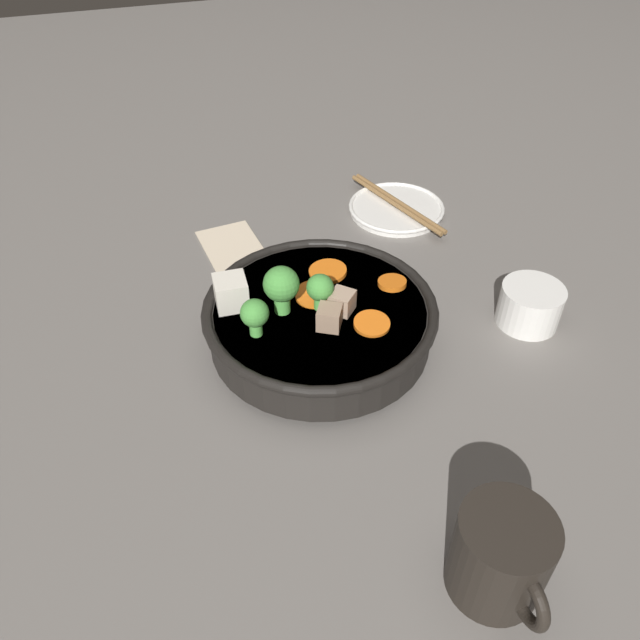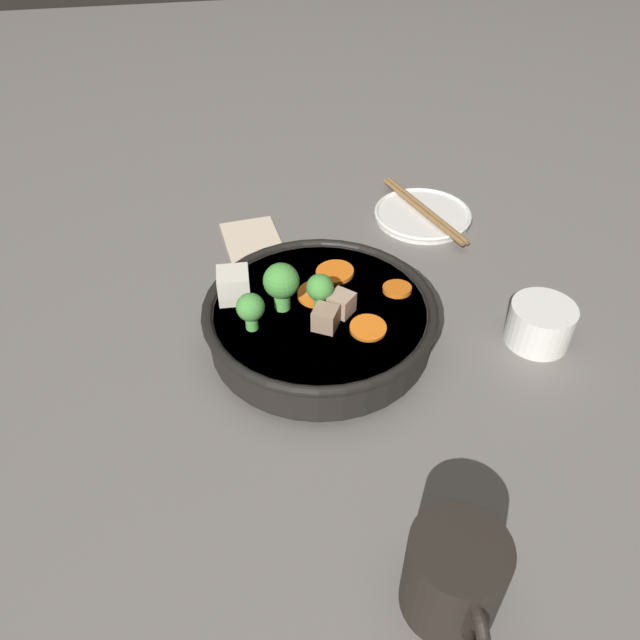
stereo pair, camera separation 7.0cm
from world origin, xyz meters
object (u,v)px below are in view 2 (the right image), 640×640
object	(u,v)px
stirfry_bowl	(319,318)
chopsticks_pair	(423,209)
side_saucer	(423,215)
tea_cup	(540,324)
dark_mug	(454,577)

from	to	relation	value
stirfry_bowl	chopsticks_pair	xyz separation A→B (m)	(-0.24, 0.20, -0.02)
stirfry_bowl	side_saucer	size ratio (longest dim) A/B	1.82
tea_cup	dark_mug	xyz separation A→B (m)	(0.28, -0.20, 0.02)
dark_mug	chopsticks_pair	world-z (taller)	dark_mug
side_saucer	chopsticks_pair	world-z (taller)	chopsticks_pair
stirfry_bowl	dark_mug	world-z (taller)	stirfry_bowl
tea_cup	side_saucer	bearing A→B (deg)	-169.59
stirfry_bowl	tea_cup	xyz separation A→B (m)	(0.04, 0.25, -0.01)
side_saucer	tea_cup	bearing A→B (deg)	10.41
stirfry_bowl	dark_mug	distance (m)	0.32
side_saucer	stirfry_bowl	bearing A→B (deg)	-39.94
stirfry_bowl	tea_cup	distance (m)	0.26
side_saucer	chopsticks_pair	xyz separation A→B (m)	(-0.00, 0.00, 0.01)
side_saucer	dark_mug	world-z (taller)	dark_mug
tea_cup	dark_mug	size ratio (longest dim) A/B	0.74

